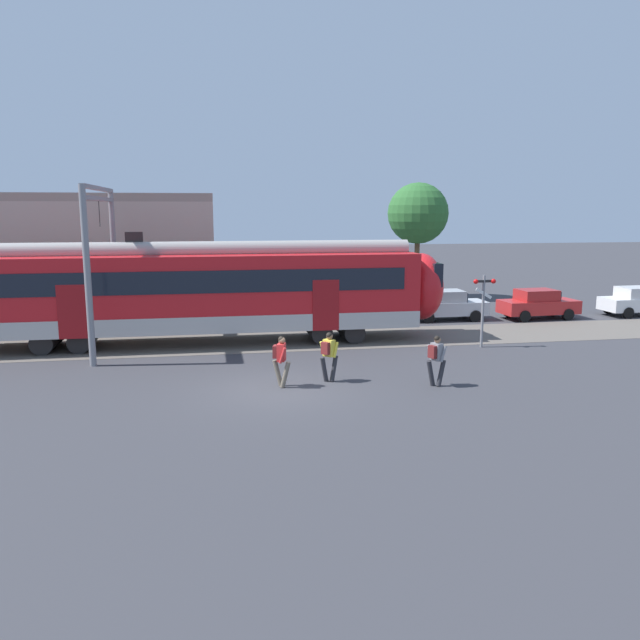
% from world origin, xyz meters
% --- Properties ---
extents(ground_plane, '(160.00, 160.00, 0.00)m').
position_xyz_m(ground_plane, '(0.00, 0.00, 0.00)').
color(ground_plane, '#38383D').
extents(pedestrian_red, '(0.60, 0.63, 1.67)m').
position_xyz_m(pedestrian_red, '(0.13, 0.28, 0.99)').
color(pedestrian_red, '#6B6051').
rests_on(pedestrian_red, ground).
extents(pedestrian_yellow, '(0.70, 0.51, 1.67)m').
position_xyz_m(pedestrian_yellow, '(1.76, 0.63, 0.99)').
color(pedestrian_yellow, '#28282D').
rests_on(pedestrian_yellow, ground).
extents(pedestrian_grey, '(0.71, 0.52, 1.67)m').
position_xyz_m(pedestrian_grey, '(5.04, -0.50, 0.99)').
color(pedestrian_grey, '#28282D').
rests_on(pedestrian_grey, ground).
extents(parked_car_silver, '(4.03, 1.82, 1.54)m').
position_xyz_m(parked_car_silver, '(9.89, 11.12, 0.78)').
color(parked_car_silver, '#B7BABF').
rests_on(parked_car_silver, ground).
extents(parked_car_red, '(4.08, 1.91, 1.54)m').
position_xyz_m(parked_car_red, '(14.74, 10.65, 0.78)').
color(parked_car_red, '#B22323').
rests_on(parked_car_red, ground).
extents(parked_car_white, '(4.05, 1.85, 1.54)m').
position_xyz_m(parked_car_white, '(20.61, 10.69, 0.78)').
color(parked_car_white, silver).
rests_on(parked_car_white, ground).
extents(catenary_gantry, '(0.24, 6.64, 6.53)m').
position_xyz_m(catenary_gantry, '(-6.32, 7.37, 4.31)').
color(catenary_gantry, gray).
rests_on(catenary_gantry, ground).
extents(crossing_signal, '(0.96, 0.21, 3.00)m').
position_xyz_m(crossing_signal, '(8.96, 4.69, 2.01)').
color(crossing_signal, gray).
rests_on(crossing_signal, ground).
extents(background_building, '(16.35, 5.00, 9.20)m').
position_xyz_m(background_building, '(-10.00, 14.37, 3.21)').
color(background_building, '#B2A899').
rests_on(background_building, ground).
extents(street_tree_right, '(3.81, 3.81, 7.30)m').
position_xyz_m(street_tree_right, '(10.89, 18.98, 5.37)').
color(street_tree_right, brown).
rests_on(street_tree_right, ground).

